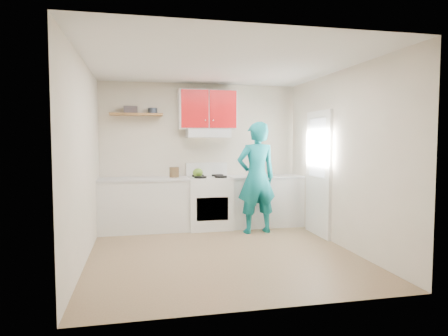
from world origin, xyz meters
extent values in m
plane|color=brown|center=(0.00, 0.00, 0.00)|extent=(3.80, 3.80, 0.00)
cube|color=white|center=(0.00, 0.00, 2.60)|extent=(3.60, 3.80, 0.04)
cube|color=beige|center=(0.00, 1.90, 1.30)|extent=(3.60, 0.04, 2.60)
cube|color=beige|center=(0.00, -1.90, 1.30)|extent=(3.60, 0.04, 2.60)
cube|color=beige|center=(-1.80, 0.00, 1.30)|extent=(0.04, 3.80, 2.60)
cube|color=beige|center=(1.80, 0.00, 1.30)|extent=(0.04, 3.80, 2.60)
cube|color=white|center=(1.78, 0.70, 1.02)|extent=(0.05, 0.85, 2.05)
cube|color=white|center=(1.75, 0.70, 1.45)|extent=(0.01, 0.55, 0.95)
cube|color=silver|center=(-1.04, 1.60, 0.45)|extent=(1.52, 0.60, 0.90)
cube|color=silver|center=(1.14, 1.60, 0.45)|extent=(1.32, 0.60, 0.90)
cube|color=white|center=(0.10, 1.57, 0.46)|extent=(0.76, 0.65, 0.92)
cube|color=silver|center=(0.10, 1.68, 1.70)|extent=(0.76, 0.44, 0.15)
cube|color=#B40F12|center=(0.10, 1.73, 2.12)|extent=(1.02, 0.33, 0.70)
cube|color=brown|center=(-1.15, 1.75, 2.02)|extent=(0.90, 0.30, 0.04)
cube|color=#40383D|center=(-1.24, 1.77, 2.10)|extent=(0.24, 0.17, 0.12)
cylinder|color=#333D4C|center=(-0.87, 1.78, 2.09)|extent=(0.17, 0.17, 0.10)
ellipsoid|color=olive|center=(-0.10, 1.62, 1.00)|extent=(0.21, 0.21, 0.16)
cylinder|color=#4B3720|center=(-0.51, 1.61, 1.00)|extent=(0.18, 0.18, 0.20)
cube|color=olive|center=(0.95, 1.55, 0.91)|extent=(0.39, 0.32, 0.02)
cube|color=red|center=(1.60, 1.57, 0.90)|extent=(0.33, 0.29, 0.01)
imported|color=#0D7079|center=(0.82, 1.08, 0.94)|extent=(0.73, 0.51, 1.88)
camera|label=1|loc=(-1.11, -5.31, 1.57)|focal=31.69mm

